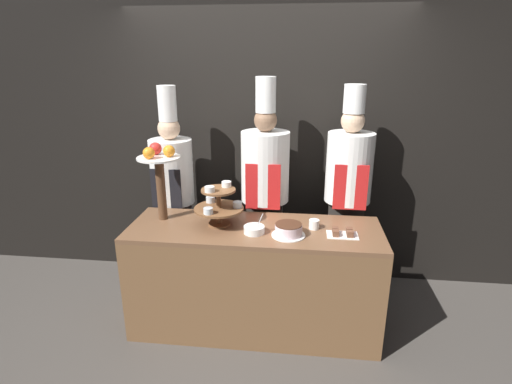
{
  "coord_description": "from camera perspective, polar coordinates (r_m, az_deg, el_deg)",
  "views": [
    {
      "loc": [
        0.32,
        -2.42,
        2.08
      ],
      "look_at": [
        0.0,
        0.42,
        1.11
      ],
      "focal_mm": 28.0,
      "sensor_mm": 36.0,
      "label": 1
    }
  ],
  "objects": [
    {
      "name": "serving_bowl_near",
      "position": [
        2.92,
        -0.26,
        -5.38
      ],
      "size": [
        0.15,
        0.15,
        0.16
      ],
      "color": "white",
      "rests_on": "buffet_counter"
    },
    {
      "name": "ground_plane",
      "position": [
        3.2,
        -0.93,
        -21.76
      ],
      "size": [
        14.0,
        14.0,
        0.0
      ],
      "primitive_type": "plane",
      "color": "#47423D"
    },
    {
      "name": "cup_white",
      "position": [
        3.02,
        8.3,
        -4.58
      ],
      "size": [
        0.08,
        0.08,
        0.07
      ],
      "color": "white",
      "rests_on": "buffet_counter"
    },
    {
      "name": "cake_square_tray",
      "position": [
        2.95,
        12.26,
        -5.76
      ],
      "size": [
        0.22,
        0.14,
        0.05
      ],
      "color": "white",
      "rests_on": "buffet_counter"
    },
    {
      "name": "fruit_pedestal",
      "position": [
        3.14,
        -13.65,
        3.4
      ],
      "size": [
        0.33,
        0.33,
        0.6
      ],
      "color": "brown",
      "rests_on": "buffet_counter"
    },
    {
      "name": "chef_center_left",
      "position": [
        3.44,
        1.29,
        0.89
      ],
      "size": [
        0.41,
        0.41,
        1.94
      ],
      "color": "#38332D",
      "rests_on": "ground_plane"
    },
    {
      "name": "tiered_stand",
      "position": [
        3.01,
        -5.35,
        -1.72
      ],
      "size": [
        0.38,
        0.38,
        0.33
      ],
      "color": "brown",
      "rests_on": "buffet_counter"
    },
    {
      "name": "wall_back",
      "position": [
        3.73,
        1.43,
        8.19
      ],
      "size": [
        10.0,
        0.06,
        2.8
      ],
      "color": "black",
      "rests_on": "ground_plane"
    },
    {
      "name": "buffet_counter",
      "position": [
        3.21,
        -0.21,
        -12.15
      ],
      "size": [
        1.91,
        0.65,
        0.86
      ],
      "color": "brown",
      "rests_on": "ground_plane"
    },
    {
      "name": "chef_center_right",
      "position": [
        3.45,
        12.96,
        0.57
      ],
      "size": [
        0.38,
        0.38,
        1.88
      ],
      "color": "#38332D",
      "rests_on": "ground_plane"
    },
    {
      "name": "chef_left",
      "position": [
        3.62,
        -11.78,
        0.65
      ],
      "size": [
        0.37,
        0.37,
        1.86
      ],
      "color": "#28282D",
      "rests_on": "ground_plane"
    },
    {
      "name": "cake_round",
      "position": [
        2.88,
        4.66,
        -5.44
      ],
      "size": [
        0.24,
        0.24,
        0.09
      ],
      "color": "white",
      "rests_on": "buffet_counter"
    }
  ]
}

